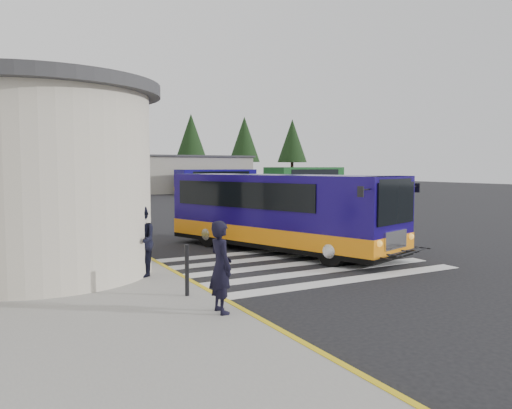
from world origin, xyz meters
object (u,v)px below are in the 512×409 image
pedestrian_a (221,267)px  far_bus_b (306,180)px  pedestrian_b (141,241)px  bollard (187,270)px  far_bus_a (216,180)px  transit_bus (281,215)px

pedestrian_a → far_bus_b: bearing=-35.7°
pedestrian_b → bollard: pedestrian_b is taller
bollard → far_bus_b: (24.86, 32.25, 0.92)m
far_bus_b → far_bus_a: bearing=28.3°
pedestrian_b → far_bus_a: bearing=154.0°
pedestrian_a → bollard: size_ratio=1.59×
transit_bus → pedestrian_a: transit_bus is taller
far_bus_a → pedestrian_b: bearing=147.7°
transit_bus → far_bus_b: bearing=35.7°
transit_bus → pedestrian_a: 7.94m
far_bus_a → far_bus_b: far_bus_b is taller
pedestrian_b → pedestrian_a: bearing=7.6°
transit_bus → pedestrian_b: bearing=-175.6°
far_bus_b → bollard: bearing=126.0°
bollard → pedestrian_b: bearing=98.5°
pedestrian_b → far_bus_a: 41.18m
pedestrian_b → far_bus_a: size_ratio=0.20×
far_bus_a → far_bus_b: 9.71m
pedestrian_a → far_bus_b: (24.74, 33.71, 0.59)m
pedestrian_a → bollard: pedestrian_a is taller
pedestrian_a → far_bus_b: size_ratio=0.17×
pedestrian_a → bollard: bearing=5.5°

